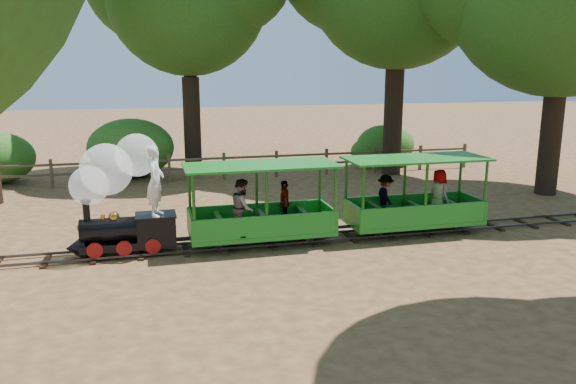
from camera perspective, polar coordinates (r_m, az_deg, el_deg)
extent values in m
plane|color=#9E6F44|center=(13.70, 2.32, -4.96)|extent=(90.00, 90.00, 0.00)
cube|color=#3F3D3A|center=(13.41, 2.69, -5.03)|extent=(22.00, 0.05, 0.05)
cube|color=#3F3D3A|center=(13.95, 1.97, -4.30)|extent=(22.00, 0.05, 0.05)
cube|color=#382314|center=(13.69, 2.32, -4.86)|extent=(0.12, 1.00, 0.05)
cube|color=#382314|center=(13.24, -19.05, -6.21)|extent=(0.12, 1.00, 0.05)
cube|color=#382314|center=(15.81, 20.01, -3.22)|extent=(0.12, 1.00, 0.05)
cube|color=black|center=(13.11, -15.85, -5.04)|extent=(2.07, 0.66, 0.17)
cylinder|color=black|center=(13.03, -17.39, -3.66)|extent=(1.32, 0.53, 0.53)
cylinder|color=black|center=(12.95, -19.81, -1.77)|extent=(0.15, 0.15, 0.41)
sphere|color=#BF872D|center=(12.95, -17.26, -2.45)|extent=(0.24, 0.24, 0.24)
cylinder|color=#BF872D|center=(12.96, -18.31, -2.42)|extent=(0.09, 0.09, 0.09)
cube|color=black|center=(13.00, -13.24, -3.46)|extent=(0.85, 0.66, 0.52)
cube|color=black|center=(12.93, -13.30, -2.27)|extent=(0.89, 0.72, 0.04)
cone|color=black|center=(13.21, -20.76, -5.35)|extent=(0.42, 0.60, 0.60)
cylinder|color=#BF872D|center=(13.07, -20.42, -3.41)|extent=(0.09, 0.13, 0.13)
cylinder|color=maroon|center=(12.84, -19.04, -5.65)|extent=(0.34, 0.06, 0.34)
cylinder|color=maroon|center=(13.48, -18.82, -4.76)|extent=(0.34, 0.06, 0.34)
cylinder|color=maroon|center=(12.79, -16.30, -5.52)|extent=(0.34, 0.06, 0.34)
cylinder|color=maroon|center=(13.44, -16.22, -4.63)|extent=(0.34, 0.06, 0.34)
cylinder|color=maroon|center=(12.78, -13.55, -5.38)|extent=(0.34, 0.06, 0.34)
cylinder|color=maroon|center=(13.42, -13.60, -4.49)|extent=(0.34, 0.06, 0.34)
sphere|color=white|center=(12.87, -19.55, 0.62)|extent=(0.85, 0.85, 0.85)
sphere|color=white|center=(12.83, -17.97, 2.20)|extent=(1.13, 1.13, 1.13)
sphere|color=white|center=(12.80, -15.10, 3.64)|extent=(0.94, 0.94, 0.94)
imported|color=white|center=(12.60, -13.33, 1.09)|extent=(0.50, 0.64, 1.57)
cube|color=#1C8120|center=(13.33, -2.68, -4.04)|extent=(3.38, 1.29, 0.10)
cube|color=#1D5914|center=(13.36, -2.68, -4.53)|extent=(3.05, 0.50, 0.14)
cube|color=#1C8120|center=(12.67, -2.14, -3.52)|extent=(3.38, 0.06, 0.50)
cube|color=#1C8120|center=(13.82, -3.20, -2.15)|extent=(3.38, 0.06, 0.50)
cube|color=#1C8120|center=(12.96, -2.76, 2.72)|extent=(3.53, 1.44, 0.05)
cylinder|color=#1D5914|center=(12.34, -9.53, -1.75)|extent=(0.07, 0.07, 1.59)
cylinder|color=#1D5914|center=(13.48, -9.96, -0.53)|extent=(0.07, 0.07, 1.59)
cylinder|color=#1D5914|center=(12.98, 4.80, -0.89)|extent=(0.07, 0.07, 1.59)
cylinder|color=#1D5914|center=(14.07, 3.25, 0.21)|extent=(0.07, 0.07, 1.59)
cube|color=#1D5914|center=(13.10, -7.06, -3.29)|extent=(0.12, 1.10, 0.40)
cube|color=#1D5914|center=(13.26, -2.69, -3.01)|extent=(0.12, 1.10, 0.40)
cube|color=#1D5914|center=(13.49, 1.54, -2.72)|extent=(0.12, 1.10, 0.40)
cylinder|color=black|center=(12.87, -7.12, -5.12)|extent=(0.28, 0.06, 0.28)
cylinder|color=black|center=(13.51, -7.49, -4.26)|extent=(0.28, 0.06, 0.28)
cylinder|color=black|center=(13.29, 2.21, -4.45)|extent=(0.28, 0.06, 0.28)
cylinder|color=black|center=(13.91, 1.42, -3.65)|extent=(0.28, 0.06, 0.28)
imported|color=gray|center=(12.71, -4.63, -1.58)|extent=(0.61, 0.73, 1.32)
imported|color=gray|center=(13.67, -0.37, -1.03)|extent=(0.34, 0.66, 1.08)
cube|color=#1C8120|center=(14.59, 12.60, -2.85)|extent=(3.38, 1.29, 0.10)
cube|color=#1D5914|center=(14.62, 12.58, -3.30)|extent=(3.05, 0.50, 0.14)
cube|color=#1C8120|center=(13.99, 13.77, -2.32)|extent=(3.38, 0.06, 0.50)
cube|color=#1C8120|center=(15.04, 11.62, -1.16)|extent=(3.38, 0.06, 0.50)
cube|color=#1C8120|center=(14.25, 12.91, 3.33)|extent=(3.53, 1.44, 0.05)
cylinder|color=#1D5914|center=(13.22, 7.64, -0.71)|extent=(0.07, 0.07, 1.59)
cylinder|color=#1D5914|center=(14.29, 5.90, 0.36)|extent=(0.07, 0.07, 1.59)
cylinder|color=#1D5914|center=(14.71, 19.40, 0.05)|extent=(0.07, 0.07, 1.59)
cylinder|color=#1D5914|center=(15.67, 17.06, 0.97)|extent=(0.07, 0.07, 1.59)
cube|color=#1D5914|center=(14.10, 8.95, -2.19)|extent=(0.12, 1.10, 0.40)
cube|color=#1D5914|center=(14.52, 12.65, -1.91)|extent=(0.12, 1.10, 0.40)
cube|color=#1D5914|center=(15.00, 16.11, -1.64)|extent=(0.12, 1.10, 0.40)
cylinder|color=black|center=(13.86, 9.19, -3.87)|extent=(0.28, 0.06, 0.28)
cylinder|color=black|center=(14.46, 8.14, -3.13)|extent=(0.28, 0.06, 0.28)
cylinder|color=black|center=(14.84, 16.92, -3.16)|extent=(0.28, 0.06, 0.28)
cylinder|color=black|center=(15.40, 15.63, -2.50)|extent=(0.28, 0.06, 0.28)
imported|color=gray|center=(14.32, 9.85, -0.48)|extent=(0.44, 0.74, 1.13)
imported|color=gray|center=(14.63, 15.07, -0.20)|extent=(0.52, 0.68, 1.26)
cylinder|color=#2D2116|center=(22.19, -9.71, 6.63)|extent=(0.66, 0.66, 3.72)
cylinder|color=#2D2116|center=(22.08, -10.00, 14.20)|extent=(0.50, 0.50, 2.13)
cylinder|color=#2D2116|center=(22.14, 10.60, 6.98)|extent=(0.72, 0.72, 4.03)
cylinder|color=#2D2116|center=(22.06, 10.95, 15.19)|extent=(0.54, 0.54, 2.30)
cylinder|color=#2D2116|center=(20.20, 25.11, 4.90)|extent=(0.68, 0.68, 3.65)
cylinder|color=#2D2116|center=(20.07, 25.90, 13.01)|extent=(0.51, 0.51, 2.08)
cube|color=brown|center=(21.09, -22.89, 1.74)|extent=(0.10, 0.10, 1.00)
cube|color=brown|center=(20.87, -17.46, 2.06)|extent=(0.10, 0.10, 1.00)
cube|color=brown|center=(20.84, -11.97, 2.36)|extent=(0.10, 0.10, 1.00)
cube|color=brown|center=(21.01, -6.51, 2.64)|extent=(0.10, 0.10, 1.00)
cube|color=brown|center=(21.36, -1.18, 2.88)|extent=(0.10, 0.10, 1.00)
cube|color=brown|center=(21.89, 3.93, 3.10)|extent=(0.10, 0.10, 1.00)
cube|color=brown|center=(22.59, 8.77, 3.28)|extent=(0.10, 0.10, 1.00)
cube|color=brown|center=(23.44, 13.28, 3.43)|extent=(0.10, 0.10, 1.00)
cube|color=brown|center=(24.42, 17.47, 3.54)|extent=(0.10, 0.10, 1.00)
cube|color=brown|center=(21.11, -3.84, 3.56)|extent=(18.00, 0.06, 0.08)
cube|color=brown|center=(21.17, -3.82, 2.63)|extent=(18.00, 0.06, 0.08)
ellipsoid|color=#2D6B1E|center=(22.03, -15.67, 4.32)|extent=(3.21, 2.47, 2.22)
ellipsoid|color=#2D6B1E|center=(23.91, 8.45, 4.09)|extent=(1.78, 1.37, 1.23)
ellipsoid|color=#2D6B1E|center=(24.12, 9.86, 4.73)|extent=(2.52, 1.94, 1.74)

